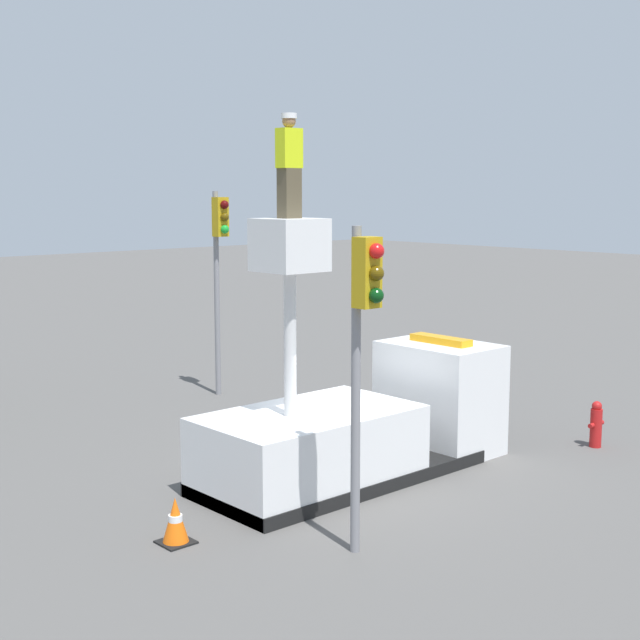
{
  "coord_description": "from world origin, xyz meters",
  "views": [
    {
      "loc": [
        -11.05,
        -11.6,
        5.3
      ],
      "look_at": [
        -1.72,
        -1.3,
        3.29
      ],
      "focal_mm": 50.0,
      "sensor_mm": 36.0,
      "label": 1
    }
  ],
  "objects_px": {
    "traffic_light_pole": "(363,325)",
    "traffic_cone_rear": "(175,521)",
    "worker": "(289,166)",
    "fire_hydrant": "(596,425)",
    "traffic_light_across": "(219,252)",
    "bucket_truck": "(359,426)"
  },
  "relations": [
    {
      "from": "worker",
      "to": "traffic_cone_rear",
      "type": "relative_size",
      "value": 2.42
    },
    {
      "from": "traffic_light_pole",
      "to": "traffic_cone_rear",
      "type": "relative_size",
      "value": 6.69
    },
    {
      "from": "fire_hydrant",
      "to": "traffic_cone_rear",
      "type": "bearing_deg",
      "value": 170.76
    },
    {
      "from": "fire_hydrant",
      "to": "traffic_light_pole",
      "type": "bearing_deg",
      "value": -174.92
    },
    {
      "from": "traffic_light_pole",
      "to": "traffic_light_across",
      "type": "distance_m",
      "value": 10.85
    },
    {
      "from": "worker",
      "to": "traffic_light_across",
      "type": "height_order",
      "value": "worker"
    },
    {
      "from": "traffic_cone_rear",
      "to": "fire_hydrant",
      "type": "bearing_deg",
      "value": -9.24
    },
    {
      "from": "worker",
      "to": "traffic_light_pole",
      "type": "height_order",
      "value": "worker"
    },
    {
      "from": "worker",
      "to": "traffic_light_pole",
      "type": "relative_size",
      "value": 0.36
    },
    {
      "from": "bucket_truck",
      "to": "traffic_cone_rear",
      "type": "relative_size",
      "value": 8.85
    },
    {
      "from": "traffic_light_pole",
      "to": "traffic_cone_rear",
      "type": "bearing_deg",
      "value": 129.39
    },
    {
      "from": "worker",
      "to": "traffic_cone_rear",
      "type": "xyz_separation_m",
      "value": [
        -2.75,
        -0.54,
        -5.39
      ]
    },
    {
      "from": "traffic_light_pole",
      "to": "traffic_light_across",
      "type": "xyz_separation_m",
      "value": [
        4.58,
        9.83,
        0.34
      ]
    },
    {
      "from": "bucket_truck",
      "to": "fire_hydrant",
      "type": "height_order",
      "value": "bucket_truck"
    },
    {
      "from": "worker",
      "to": "fire_hydrant",
      "type": "distance_m",
      "value": 8.7
    },
    {
      "from": "worker",
      "to": "fire_hydrant",
      "type": "height_order",
      "value": "worker"
    },
    {
      "from": "worker",
      "to": "traffic_light_across",
      "type": "bearing_deg",
      "value": 62.88
    },
    {
      "from": "bucket_truck",
      "to": "traffic_light_pole",
      "type": "distance_m",
      "value": 4.56
    },
    {
      "from": "traffic_light_across",
      "to": "traffic_cone_rear",
      "type": "height_order",
      "value": "traffic_light_across"
    },
    {
      "from": "traffic_light_across",
      "to": "fire_hydrant",
      "type": "height_order",
      "value": "traffic_light_across"
    },
    {
      "from": "worker",
      "to": "traffic_cone_rear",
      "type": "bearing_deg",
      "value": -168.84
    },
    {
      "from": "bucket_truck",
      "to": "fire_hydrant",
      "type": "bearing_deg",
      "value": -22.84
    }
  ]
}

